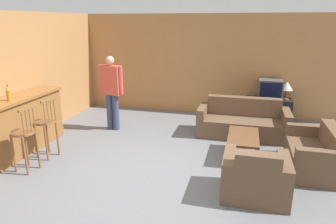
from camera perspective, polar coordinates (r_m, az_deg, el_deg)
name	(u,v)px	position (r m, az deg, el deg)	size (l,w,h in m)	color
ground_plane	(160,177)	(4.95, -1.52, -12.20)	(24.00, 24.00, 0.00)	slate
wall_back	(199,65)	(8.06, 5.84, 8.96)	(9.40, 0.08, 2.60)	#B27A47
wall_left	(37,74)	(7.12, -23.65, 6.58)	(0.08, 8.75, 2.60)	#B27A47
bar_counter	(5,131)	(6.03, -28.55, -3.26)	(0.55, 2.76, 1.07)	brown
bar_chair_near	(24,138)	(5.43, -25.68, -4.43)	(0.42, 0.42, 1.11)	brown
bar_chair_mid	(46,127)	(5.83, -22.25, -2.58)	(0.45, 0.45, 1.11)	brown
couch_far	(243,123)	(6.73, 14.03, -1.95)	(1.91, 0.82, 0.80)	brown
armchair_near	(255,178)	(4.48, 16.27, -12.01)	(0.91, 0.78, 0.78)	brown
loveseat_right	(316,154)	(5.60, 26.31, -7.21)	(0.76, 1.31, 0.76)	brown
coffee_table	(243,139)	(5.61, 14.13, -4.98)	(0.54, 1.00, 0.43)	brown
tv_unit	(268,110)	(7.84, 18.49, 0.37)	(1.08, 0.46, 0.58)	black
tv	(270,89)	(7.71, 18.86, 4.13)	(0.57, 0.47, 0.48)	#4C4C4C
bottle	(8,94)	(5.90, -28.12, 3.11)	(0.08, 0.08, 0.28)	#B27A23
table_lamp	(287,86)	(7.73, 21.67, 4.57)	(0.29, 0.29, 0.44)	brown
person_by_window	(111,89)	(6.85, -10.71, 4.32)	(0.60, 0.27, 1.68)	#384260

